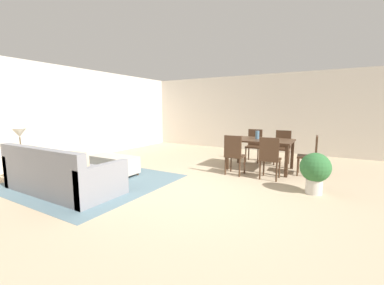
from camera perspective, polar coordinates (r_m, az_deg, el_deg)
ground_plane at (r=4.65m, az=0.53°, el=-11.11°), size 10.80×10.80×0.00m
wall_back at (r=9.09m, az=16.36°, el=6.57°), size 9.00×0.12×2.70m
wall_left at (r=7.95m, az=-27.12°, el=5.86°), size 0.12×11.00×2.70m
area_rug at (r=5.60m, az=-22.24°, el=-8.35°), size 3.00×2.80×0.01m
couch at (r=5.14m, az=-28.21°, el=-6.87°), size 2.29×0.99×0.86m
ottoman_table at (r=5.95m, az=-17.79°, el=-4.78°), size 1.15×0.53×0.44m
side_table at (r=6.38m, az=-34.88°, el=-3.11°), size 0.40×0.40×0.58m
table_lamp at (r=6.31m, az=-35.26°, el=1.64°), size 0.26×0.26×0.53m
dining_table at (r=6.31m, az=15.65°, el=-0.10°), size 1.52×0.99×0.76m
dining_chair_near_left at (r=5.65m, az=9.78°, el=-2.36°), size 0.41×0.41×0.92m
dining_chair_near_right at (r=5.45m, az=17.64°, el=-2.99°), size 0.40×0.40×0.92m
dining_chair_far_left at (r=7.27m, az=14.30°, el=-0.20°), size 0.42×0.42×0.92m
dining_chair_far_right at (r=7.13m, az=20.35°, el=-0.61°), size 0.42×0.42×0.92m
dining_chair_head_east at (r=6.14m, az=26.02°, el=-2.24°), size 0.42×0.42×0.92m
vase_centerpiece at (r=6.35m, az=14.98°, el=1.73°), size 0.10×0.10×0.20m
potted_plant at (r=4.89m, az=26.78°, el=-5.70°), size 0.52×0.52×0.74m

